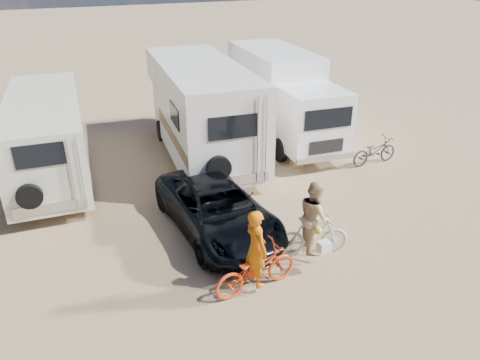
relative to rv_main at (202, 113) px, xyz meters
name	(u,v)px	position (x,y,z in m)	size (l,w,h in m)	color
ground	(306,247)	(0.24, -6.69, -1.73)	(140.00, 140.00, 0.00)	tan
rv_main	(202,113)	(0.00, 0.00, 0.00)	(2.66, 7.43, 3.45)	silver
rv_left	(48,139)	(-5.22, 0.63, -0.38)	(2.24, 7.20, 2.70)	silver
box_truck	(283,98)	(3.68, 0.49, -0.01)	(2.32, 7.29, 3.43)	white
dark_suv	(217,209)	(-1.51, -4.94, -1.06)	(2.20, 4.78, 1.33)	black
bike_man	(256,269)	(-1.70, -7.56, -1.20)	(0.70, 2.02, 1.06)	red
bike_woman	(313,236)	(0.19, -6.98, -1.18)	(0.51, 1.81, 1.09)	beige
rider_man	(256,255)	(-1.70, -7.56, -0.81)	(0.67, 0.44, 1.84)	#CB6009
rider_woman	(314,222)	(0.19, -6.98, -0.80)	(0.90, 0.70, 1.85)	tan
bike_parked	(375,151)	(5.35, -3.24, -1.23)	(0.65, 1.87, 0.98)	#272926
cooler	(192,213)	(-1.98, -4.17, -1.49)	(0.59, 0.43, 0.47)	#254F7D
crate	(297,162)	(2.71, -2.23, -1.56)	(0.41, 0.41, 0.33)	#997B51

